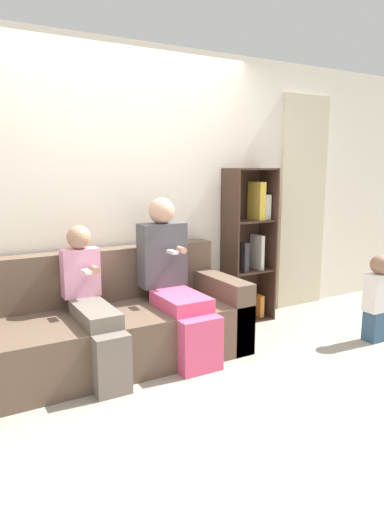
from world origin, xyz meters
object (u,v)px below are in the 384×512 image
object	(u,v)px
couch	(109,327)
child_seated	(92,302)
toddler_standing	(378,297)
bookshelf	(249,241)
adult_seated	(174,276)

from	to	relation	value
couch	child_seated	distance (m)	0.34
child_seated	toddler_standing	distance (m)	2.45
bookshelf	couch	bearing A→B (deg)	-169.01
toddler_standing	adult_seated	bearing A→B (deg)	158.61
adult_seated	bookshelf	xyz separation A→B (m)	(1.06, 0.41, 0.15)
couch	adult_seated	xyz separation A→B (m)	(0.52, -0.10, 0.36)
toddler_standing	bookshelf	distance (m)	1.29
adult_seated	toddler_standing	xyz separation A→B (m)	(1.67, -0.66, -0.25)
child_seated	bookshelf	distance (m)	1.83
toddler_standing	child_seated	bearing A→B (deg)	165.58
couch	adult_seated	bearing A→B (deg)	-10.76
bookshelf	toddler_standing	bearing A→B (deg)	-59.92
adult_seated	toddler_standing	size ratio (longest dim) A/B	1.64
child_seated	bookshelf	size ratio (longest dim) A/B	0.72
couch	toddler_standing	xyz separation A→B (m)	(2.20, -0.75, 0.11)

